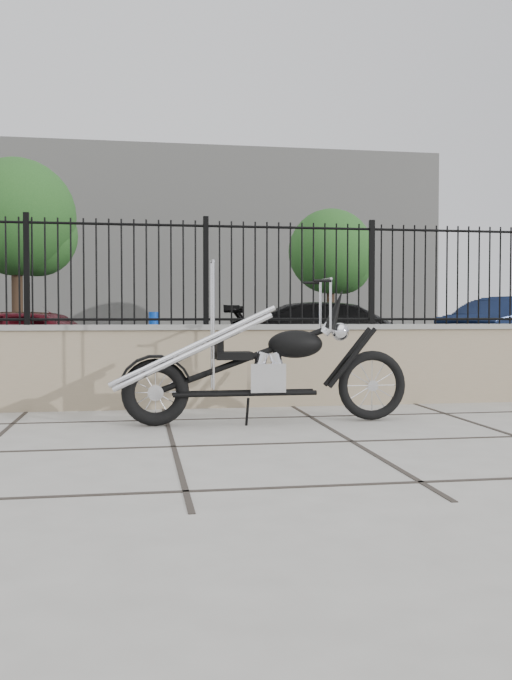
{
  "coord_description": "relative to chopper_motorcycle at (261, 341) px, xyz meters",
  "views": [
    {
      "loc": [
        -1.78,
        -5.83,
        1.07
      ],
      "look_at": [
        -0.59,
        1.43,
        0.81
      ],
      "focal_mm": 38.0,
      "sensor_mm": 36.0,
      "label": 1
    }
  ],
  "objects": [
    {
      "name": "chopper_motorcycle",
      "position": [
        0.0,
        0.0,
        0.0
      ],
      "size": [
        2.72,
        0.48,
        1.63
      ],
      "primitive_type": null,
      "rotation": [
        0.0,
        0.0,
        0.0
      ],
      "color": "black",
      "rests_on": "ground_plane"
    },
    {
      "name": "tree_right",
      "position": [
        5.03,
        15.83,
        2.45
      ],
      "size": [
        2.76,
        2.76,
        4.66
      ],
      "rotation": [
        0.0,
        0.0,
        -0.3
      ],
      "color": "#382619",
      "rests_on": "ground_plane"
    },
    {
      "name": "background_building",
      "position": [
        0.59,
        25.37,
        3.19
      ],
      "size": [
        22.0,
        6.0,
        8.0
      ],
      "primitive_type": "cube",
      "color": "beige",
      "rests_on": "ground_plane"
    },
    {
      "name": "iron_fence",
      "position": [
        0.59,
        1.37,
        0.75
      ],
      "size": [
        14.0,
        0.08,
        1.2
      ],
      "primitive_type": "cube",
      "color": "black",
      "rests_on": "retaining_wall"
    },
    {
      "name": "tree_left",
      "position": [
        -4.76,
        15.51,
        3.34
      ],
      "size": [
        3.51,
        3.51,
        5.93
      ],
      "rotation": [
        0.0,
        0.0,
        0.39
      ],
      "color": "#382619",
      "rests_on": "ground_plane"
    },
    {
      "name": "ground_plane",
      "position": [
        0.59,
        -1.13,
        -0.81
      ],
      "size": [
        90.0,
        90.0,
        0.0
      ],
      "primitive_type": "plane",
      "color": "#99968E",
      "rests_on": "ground"
    },
    {
      "name": "parking_lot",
      "position": [
        0.59,
        11.37,
        -0.81
      ],
      "size": [
        30.0,
        30.0,
        0.0
      ],
      "primitive_type": "plane",
      "color": "black",
      "rests_on": "ground"
    },
    {
      "name": "car_red",
      "position": [
        -2.8,
        5.38,
        -0.21
      ],
      "size": [
        3.83,
        2.43,
        1.22
      ],
      "primitive_type": "imported",
      "rotation": [
        0.0,
        0.0,
        1.27
      ],
      "color": "#480A12",
      "rests_on": "parking_lot"
    },
    {
      "name": "bollard_b",
      "position": [
        3.56,
        3.69,
        -0.37
      ],
      "size": [
        0.11,
        0.11,
        0.88
      ],
      "primitive_type": "cylinder",
      "rotation": [
        0.0,
        0.0,
        -0.01
      ],
      "color": "#0B31A8",
      "rests_on": "ground_plane"
    },
    {
      "name": "bollard_a",
      "position": [
        -0.98,
        3.05,
        -0.26
      ],
      "size": [
        0.14,
        0.14,
        1.11
      ],
      "primitive_type": "cylinder",
      "rotation": [
        0.0,
        0.0,
        -0.05
      ],
      "color": "#0B1CA7",
      "rests_on": "ground_plane"
    },
    {
      "name": "retaining_wall",
      "position": [
        0.59,
        1.37,
        -0.33
      ],
      "size": [
        14.0,
        0.36,
        0.96
      ],
      "primitive_type": "cube",
      "color": "gray",
      "rests_on": "ground_plane"
    },
    {
      "name": "car_black",
      "position": [
        2.7,
        6.33,
        -0.16
      ],
      "size": [
        4.8,
        2.7,
        1.31
      ],
      "primitive_type": "imported",
      "rotation": [
        0.0,
        0.0,
        1.37
      ],
      "color": "black",
      "rests_on": "parking_lot"
    }
  ]
}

